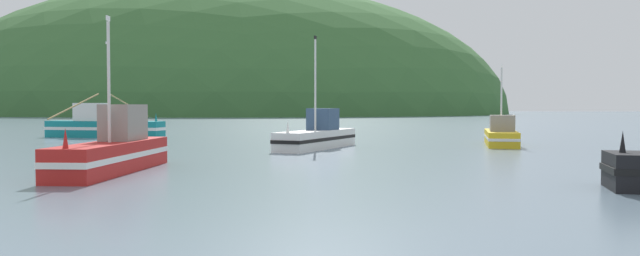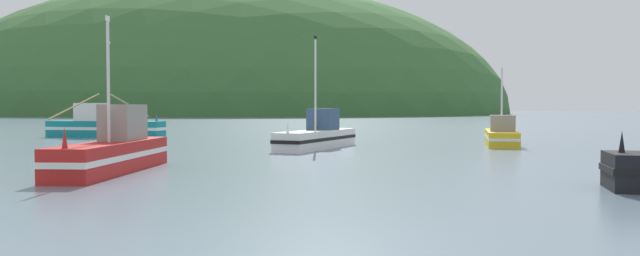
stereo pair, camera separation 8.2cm
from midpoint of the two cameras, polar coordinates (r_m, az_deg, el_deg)
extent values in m
ellipsoid|color=#47703D|center=(254.87, -11.91, 1.41)|extent=(85.06, 68.05, 57.94)
ellipsoid|color=#386633|center=(219.78, -9.13, 1.33)|extent=(194.03, 155.23, 87.15)
ellipsoid|color=#516B38|center=(243.25, -0.45, 1.42)|extent=(117.44, 93.95, 72.48)
cube|color=gold|center=(43.97, 16.19, -0.87)|extent=(2.55, 7.84, 0.98)
cube|color=white|center=(43.97, 16.19, -0.80)|extent=(2.58, 7.91, 0.18)
cone|color=gold|center=(47.48, 15.96, 0.36)|extent=(0.22, 0.22, 0.70)
cube|color=gray|center=(42.62, 16.30, 0.42)|extent=(1.66, 1.76, 1.06)
cylinder|color=silver|center=(43.72, 16.24, 2.53)|extent=(0.12, 0.12, 4.22)
cube|color=white|center=(43.79, 16.27, 5.45)|extent=(0.06, 0.36, 0.20)
cube|color=red|center=(26.36, -18.29, -2.53)|extent=(2.35, 8.70, 1.22)
cube|color=white|center=(26.35, -18.29, -2.40)|extent=(2.37, 8.79, 0.22)
cone|color=red|center=(22.69, -22.09, -0.87)|extent=(0.21, 0.21, 0.70)
cube|color=gray|center=(27.40, -17.38, 0.49)|extent=(1.42, 2.44, 1.50)
cylinder|color=silver|center=(26.03, -18.60, 3.98)|extent=(0.12, 0.12, 4.74)
cube|color=white|center=(26.24, -18.66, 9.42)|extent=(0.06, 0.36, 0.20)
cube|color=white|center=(38.83, -0.22, -1.05)|extent=(4.09, 8.93, 1.13)
cube|color=black|center=(38.83, -0.22, -0.96)|extent=(4.14, 9.02, 0.20)
cone|color=white|center=(35.14, -2.88, 0.12)|extent=(0.25, 0.25, 0.70)
cube|color=#334C6B|center=(39.66, 0.34, 0.82)|extent=(1.97, 2.11, 1.36)
cylinder|color=silver|center=(38.59, -0.36, 3.93)|extent=(0.12, 0.12, 5.59)
cube|color=black|center=(38.80, -0.36, 8.23)|extent=(0.13, 0.35, 0.20)
cube|color=#147F84|center=(55.17, -18.89, -0.11)|extent=(10.28, 2.60, 1.38)
cube|color=white|center=(55.16, -18.89, -0.04)|extent=(10.38, 2.63, 0.25)
cone|color=#147F84|center=(52.81, -14.59, 0.97)|extent=(0.22, 0.22, 0.70)
cube|color=silver|center=(55.80, -19.98, 1.38)|extent=(2.71, 1.59, 1.50)
cylinder|color=silver|center=(54.97, -18.61, 3.92)|extent=(0.12, 0.12, 6.37)
cube|color=white|center=(55.19, -18.65, 7.35)|extent=(0.36, 0.06, 0.20)
cylinder|color=#997F4C|center=(58.63, -16.80, 1.95)|extent=(0.69, 6.46, 2.05)
cylinder|color=#997F4C|center=(51.72, -21.30, 1.89)|extent=(0.69, 6.46, 2.05)
cone|color=black|center=(22.02, 25.84, -1.12)|extent=(0.22, 0.22, 0.70)
camera|label=1|loc=(0.04, -89.93, 0.00)|focal=35.22mm
camera|label=2|loc=(0.04, 90.07, 0.00)|focal=35.22mm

